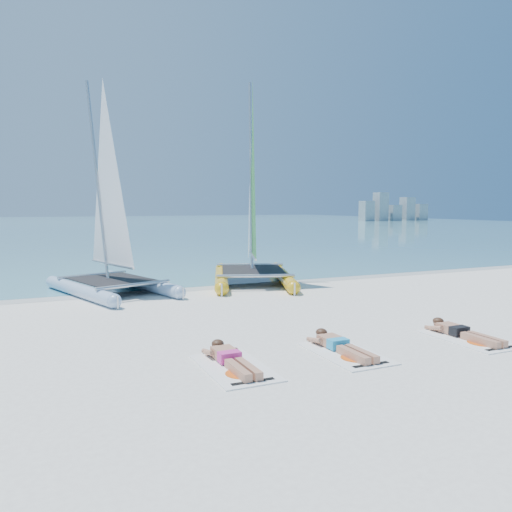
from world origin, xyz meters
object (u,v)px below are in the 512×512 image
(catamaran_blue, at_px, (109,227))
(towel_c, at_px, (468,339))
(towel_b, at_px, (345,353))
(sunbather_c, at_px, (461,331))
(towel_a, at_px, (235,367))
(catamaran_yellow, at_px, (251,216))
(sunbather_b, at_px, (339,344))
(sunbather_a, at_px, (230,358))

(catamaran_blue, bearing_deg, towel_c, -73.47)
(towel_b, distance_m, sunbather_c, 2.78)
(towel_b, height_order, sunbather_c, sunbather_c)
(catamaran_blue, relative_size, towel_a, 3.65)
(catamaran_blue, relative_size, catamaran_yellow, 0.92)
(catamaran_yellow, distance_m, sunbather_b, 9.06)
(sunbather_a, xyz_separation_m, sunbather_b, (2.11, -0.07, 0.00))
(towel_c, bearing_deg, catamaran_blue, 124.18)
(towel_b, height_order, towel_c, same)
(towel_a, bearing_deg, catamaran_blue, 95.88)
(towel_c, xyz_separation_m, sunbather_c, (-0.00, 0.19, 0.11))
(sunbather_b, relative_size, towel_c, 0.93)
(towel_a, relative_size, sunbather_b, 1.07)
(catamaran_yellow, bearing_deg, sunbather_a, -95.82)
(towel_c, distance_m, sunbather_c, 0.22)
(sunbather_a, xyz_separation_m, towel_c, (4.89, -0.46, -0.11))
(catamaran_blue, bearing_deg, towel_a, -101.77)
(catamaran_blue, xyz_separation_m, sunbather_c, (5.73, -8.25, -1.90))
(towel_b, bearing_deg, sunbather_c, -0.15)
(towel_a, xyz_separation_m, towel_c, (4.89, -0.27, 0.00))
(sunbather_c, bearing_deg, sunbather_b, 175.89)
(catamaran_blue, height_order, sunbather_c, catamaran_blue)
(towel_b, distance_m, towel_c, 2.78)
(sunbather_a, bearing_deg, towel_b, -6.96)
(sunbather_c, bearing_deg, towel_b, 179.85)
(catamaran_blue, bearing_deg, catamaran_yellow, -11.62)
(towel_b, xyz_separation_m, sunbather_b, (0.00, 0.19, 0.11))
(sunbather_c, bearing_deg, sunbather_a, 176.89)
(catamaran_blue, xyz_separation_m, sunbather_b, (2.95, -8.05, -1.90))
(catamaran_blue, relative_size, sunbather_c, 3.91)
(sunbather_b, bearing_deg, towel_c, -8.02)
(catamaran_blue, distance_m, catamaran_yellow, 4.98)
(towel_c, bearing_deg, catamaran_yellow, 95.03)
(catamaran_blue, height_order, sunbather_b, catamaran_blue)
(towel_a, height_order, sunbather_b, sunbather_b)
(towel_a, height_order, sunbather_c, sunbather_c)
(catamaran_blue, relative_size, sunbather_b, 3.91)
(sunbather_a, bearing_deg, towel_a, -90.00)
(catamaran_blue, relative_size, towel_c, 3.65)
(towel_a, distance_m, towel_c, 4.90)
(towel_b, xyz_separation_m, towel_c, (2.78, -0.20, 0.00))
(catamaran_blue, xyz_separation_m, towel_c, (5.73, -8.44, -2.01))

